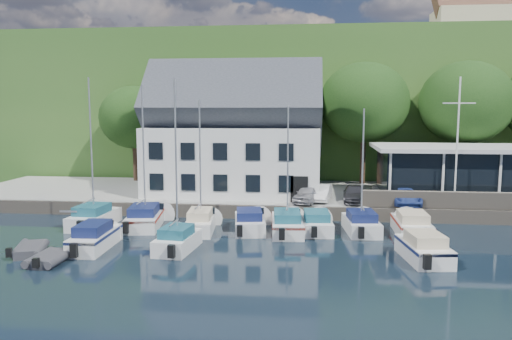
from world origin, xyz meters
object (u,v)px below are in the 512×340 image
at_px(club_pavilion, 459,172).
at_px(car_silver, 308,194).
at_px(harbor_building, 235,141).
at_px(boat_r2_1, 176,174).
at_px(boat_r2_4, 424,246).
at_px(dinghy_1, 50,257).
at_px(dinghy_0, 31,248).
at_px(boat_r1_4, 288,164).
at_px(flagpole, 457,143).
at_px(boat_r1_6, 363,165).
at_px(car_blue, 405,196).
at_px(boat_r1_5, 317,221).
at_px(boat_r1_1, 144,159).
at_px(boat_r1_0, 92,158).
at_px(boat_r1_2, 200,163).
at_px(car_white, 321,193).
at_px(boat_r1_3, 250,220).
at_px(boat_r1_7, 412,222).
at_px(boat_r2_0, 95,235).
at_px(car_dgrey, 355,194).

relative_size(club_pavilion, car_silver, 3.47).
relative_size(harbor_building, boat_r2_1, 1.63).
bearing_deg(boat_r2_4, dinghy_1, 179.56).
bearing_deg(dinghy_0, boat_r1_4, 4.93).
height_order(flagpole, boat_r1_6, flagpole).
distance_m(car_blue, boat_r1_5, 8.12).
bearing_deg(harbor_building, boat_r1_1, -119.28).
distance_m(harbor_building, boat_r1_0, 12.31).
bearing_deg(car_silver, boat_r1_2, -124.35).
height_order(car_white, boat_r1_2, boat_r1_2).
bearing_deg(boat_r1_3, boat_r2_1, -134.09).
distance_m(club_pavilion, car_silver, 12.40).
distance_m(car_white, boat_r1_2, 10.69).
bearing_deg(club_pavilion, car_white, -166.97).
distance_m(harbor_building, boat_r1_7, 16.17).
height_order(boat_r1_1, boat_r2_1, boat_r1_1).
bearing_deg(boat_r1_4, boat_r1_5, 12.55).
height_order(boat_r1_0, boat_r2_4, boat_r1_0).
relative_size(boat_r1_5, boat_r1_7, 0.96).
distance_m(boat_r1_1, boat_r2_0, 6.78).
relative_size(boat_r2_1, dinghy_0, 3.00).
relative_size(harbor_building, car_blue, 3.86).
distance_m(car_white, boat_r2_4, 12.54).
relative_size(car_silver, boat_r2_1, 0.43).
distance_m(flagpole, boat_r1_1, 22.00).
bearing_deg(car_dgrey, boat_r1_5, -114.94).
height_order(car_white, boat_r2_0, car_white).
bearing_deg(boat_r1_4, boat_r1_2, 177.78).
height_order(boat_r1_3, boat_r2_1, boat_r2_1).
height_order(boat_r1_0, boat_r1_1, boat_r1_0).
bearing_deg(boat_r2_0, boat_r1_1, 75.86).
distance_m(car_white, boat_r2_0, 17.27).
xyz_separation_m(car_blue, boat_r1_6, (-3.66, -4.69, 2.78)).
bearing_deg(car_silver, boat_r1_1, -139.60).
height_order(car_dgrey, car_blue, car_blue).
xyz_separation_m(boat_r1_6, boat_r2_0, (-15.70, -5.47, -3.64)).
distance_m(boat_r1_3, boat_r1_6, 8.18).
bearing_deg(boat_r2_1, car_silver, 59.82).
distance_m(car_blue, boat_r1_0, 22.49).
bearing_deg(car_dgrey, boat_r1_0, -158.86).
distance_m(car_blue, boat_r1_2, 15.46).
bearing_deg(dinghy_1, boat_r1_6, 26.46).
bearing_deg(car_white, boat_r1_3, -120.62).
bearing_deg(boat_r2_4, boat_r1_5, 126.43).
bearing_deg(boat_r1_7, harbor_building, 146.14).
xyz_separation_m(car_silver, boat_r1_7, (6.70, -4.83, -0.91)).
distance_m(boat_r1_2, boat_r1_6, 10.51).
relative_size(car_white, car_blue, 1.01).
bearing_deg(car_blue, boat_r2_1, -143.28).
height_order(boat_r1_0, boat_r1_4, boat_r1_0).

